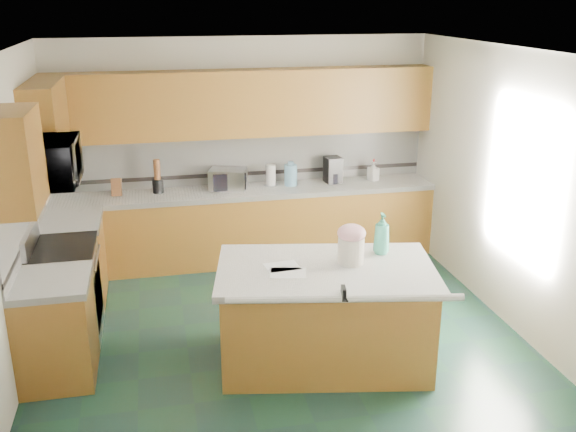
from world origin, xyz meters
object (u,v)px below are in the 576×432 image
object	(u,v)px
treat_jar	(351,250)
coffee_maker	(333,170)
island_top	(326,270)
toaster_oven	(228,179)
island_base	(325,318)
soap_bottle_island	(382,234)
knife_block	(117,187)

from	to	relation	value
treat_jar	coffee_maker	xyz separation A→B (m)	(0.55, 2.52, 0.04)
island_top	toaster_oven	bearing A→B (deg)	112.43
island_top	coffee_maker	size ratio (longest dim) A/B	5.82
island_base	soap_bottle_island	xyz separation A→B (m)	(0.57, 0.21, 0.68)
knife_block	soap_bottle_island	bearing A→B (deg)	-39.43
island_base	toaster_oven	size ratio (longest dim) A/B	4.13
island_base	coffee_maker	world-z (taller)	coffee_maker
island_top	toaster_oven	size ratio (longest dim) A/B	4.36
treat_jar	coffee_maker	distance (m)	2.58
soap_bottle_island	coffee_maker	size ratio (longest dim) A/B	1.18
island_base	treat_jar	xyz separation A→B (m)	(0.23, 0.05, 0.61)
island_base	knife_block	distance (m)	3.19
island_base	coffee_maker	bearing A→B (deg)	83.45
soap_bottle_island	knife_block	distance (m)	3.36
toaster_oven	knife_block	bearing A→B (deg)	-162.38
treat_jar	soap_bottle_island	bearing A→B (deg)	7.44
island_top	treat_jar	bearing A→B (deg)	22.14
island_base	island_top	bearing A→B (deg)	-169.54
knife_block	island_top	bearing A→B (deg)	-49.48
island_top	coffee_maker	xyz separation A→B (m)	(0.78, 2.56, 0.19)
island_base	island_top	xyz separation A→B (m)	(-0.00, 0.00, 0.46)
toaster_oven	coffee_maker	xyz separation A→B (m)	(1.32, 0.03, 0.04)
coffee_maker	island_base	bearing A→B (deg)	-112.59
island_base	toaster_oven	world-z (taller)	toaster_oven
knife_block	toaster_oven	distance (m)	1.31
coffee_maker	island_top	bearing A→B (deg)	-112.59
treat_jar	knife_block	distance (m)	3.24
soap_bottle_island	island_base	bearing A→B (deg)	-158.43
island_top	soap_bottle_island	world-z (taller)	soap_bottle_island
coffee_maker	treat_jar	bearing A→B (deg)	-107.91
knife_block	coffee_maker	world-z (taller)	coffee_maker
treat_jar	soap_bottle_island	xyz separation A→B (m)	(0.34, 0.16, 0.07)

